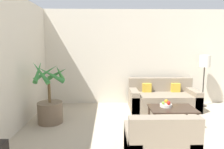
% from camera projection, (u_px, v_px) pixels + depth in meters
% --- Properties ---
extents(wall_back, '(8.45, 0.06, 2.70)m').
position_uv_depth(wall_back, '(164.00, 57.00, 5.80)').
color(wall_back, beige).
rests_on(wall_back, ground_plane).
extents(potted_palm, '(0.80, 0.81, 1.38)m').
position_uv_depth(potted_palm, '(50.00, 104.00, 4.36)').
color(potted_palm, brown).
rests_on(potted_palm, ground_plane).
extents(sofa_loveseat, '(1.77, 0.86, 0.79)m').
position_uv_depth(sofa_loveseat, '(163.00, 99.00, 5.36)').
color(sofa_loveseat, gray).
rests_on(sofa_loveseat, ground_plane).
extents(floor_lamp, '(0.29, 0.29, 1.43)m').
position_uv_depth(floor_lamp, '(205.00, 64.00, 5.47)').
color(floor_lamp, '#2D2823').
rests_on(floor_lamp, ground_plane).
extents(coffee_table, '(0.96, 0.64, 0.37)m').
position_uv_depth(coffee_table, '(172.00, 110.00, 4.26)').
color(coffee_table, '#38281E').
rests_on(coffee_table, ground_plane).
extents(fruit_bowl, '(0.26, 0.26, 0.06)m').
position_uv_depth(fruit_bowl, '(166.00, 105.00, 4.33)').
color(fruit_bowl, beige).
rests_on(fruit_bowl, coffee_table).
extents(apple_red, '(0.08, 0.08, 0.08)m').
position_uv_depth(apple_red, '(169.00, 103.00, 4.26)').
color(apple_red, red).
rests_on(apple_red, fruit_bowl).
extents(apple_green, '(0.07, 0.07, 0.07)m').
position_uv_depth(apple_green, '(163.00, 103.00, 4.29)').
color(apple_green, olive).
rests_on(apple_green, fruit_bowl).
extents(orange_fruit, '(0.09, 0.09, 0.09)m').
position_uv_depth(orange_fruit, '(166.00, 101.00, 4.39)').
color(orange_fruit, orange).
rests_on(orange_fruit, fruit_bowl).
extents(armchair, '(0.88, 0.80, 0.84)m').
position_uv_depth(armchair, '(158.00, 149.00, 2.74)').
color(armchair, gray).
rests_on(armchair, ground_plane).
extents(ottoman, '(0.57, 0.45, 0.40)m').
position_uv_depth(ottoman, '(148.00, 130.00, 3.55)').
color(ottoman, gray).
rests_on(ottoman, ground_plane).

